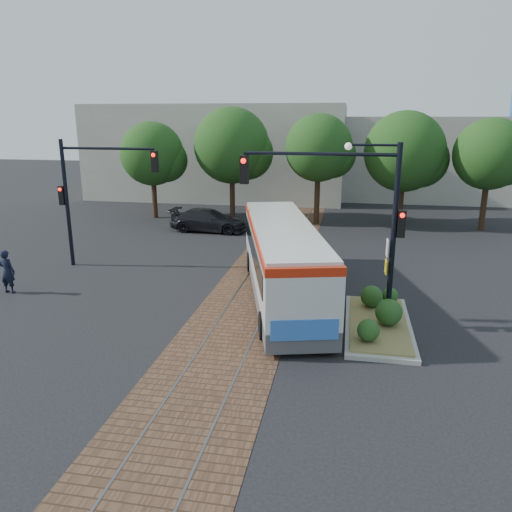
% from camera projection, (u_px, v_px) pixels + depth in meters
% --- Properties ---
extents(ground, '(120.00, 120.00, 0.00)m').
position_uv_depth(ground, '(247.00, 308.00, 18.90)').
color(ground, black).
rests_on(ground, ground).
extents(trackbed, '(3.60, 40.00, 0.02)m').
position_uv_depth(trackbed, '(265.00, 276.00, 22.68)').
color(trackbed, brown).
rests_on(trackbed, ground).
extents(tree_row, '(26.40, 5.60, 7.67)m').
position_uv_depth(tree_row, '(315.00, 150.00, 32.92)').
color(tree_row, '#382314').
rests_on(tree_row, ground).
extents(warehouses, '(40.00, 13.00, 8.00)m').
position_uv_depth(warehouses, '(305.00, 153.00, 45.18)').
color(warehouses, '#ADA899').
rests_on(warehouses, ground).
extents(city_bus, '(5.03, 11.24, 2.95)m').
position_uv_depth(city_bus, '(282.00, 256.00, 19.72)').
color(city_bus, '#49494C').
rests_on(city_bus, ground).
extents(traffic_island, '(2.20, 5.20, 1.13)m').
position_uv_depth(traffic_island, '(379.00, 318.00, 17.10)').
color(traffic_island, gray).
rests_on(traffic_island, ground).
extents(signal_pole_main, '(5.49, 0.46, 6.00)m').
position_uv_depth(signal_pole_main, '(357.00, 206.00, 16.33)').
color(signal_pole_main, black).
rests_on(signal_pole_main, ground).
extents(signal_pole_left, '(4.99, 0.34, 6.00)m').
position_uv_depth(signal_pole_left, '(87.00, 186.00, 23.13)').
color(signal_pole_left, black).
rests_on(signal_pole_left, ground).
extents(officer, '(0.68, 0.46, 1.81)m').
position_uv_depth(officer, '(7.00, 272.00, 20.27)').
color(officer, black).
rests_on(officer, ground).
extents(parked_car, '(4.93, 2.19, 1.41)m').
position_uv_depth(parked_car, '(209.00, 220.00, 31.38)').
color(parked_car, black).
rests_on(parked_car, ground).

